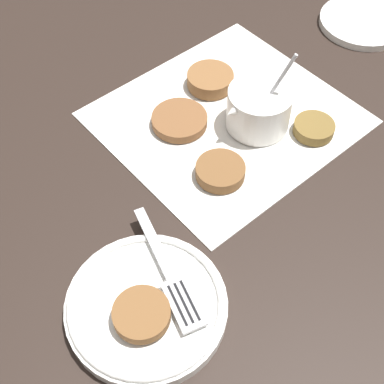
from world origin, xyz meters
TOP-DOWN VIEW (x-y plane):
  - ground_plane at (0.00, 0.00)m, footprint 4.00×4.00m
  - napkin at (0.03, 0.03)m, footprint 0.35×0.33m
  - sauce_bowl at (0.00, 0.06)m, footprint 0.10×0.09m
  - fritter_0 at (0.10, 0.11)m, footprint 0.06×0.06m
  - fritter_1 at (0.01, -0.04)m, footprint 0.07×0.07m
  - fritter_2 at (0.09, -0.00)m, footprint 0.08×0.08m
  - fritter_3 at (-0.05, 0.12)m, footprint 0.06×0.06m
  - serving_plate at (0.28, 0.21)m, footprint 0.18×0.18m
  - fritter_on_plate at (0.29, 0.22)m, footprint 0.06×0.06m
  - fork at (0.24, 0.20)m, footprint 0.05×0.16m
  - extra_saucer at (-0.29, -0.01)m, footprint 0.14×0.14m

SIDE VIEW (x-z plane):
  - ground_plane at x=0.00m, z-range 0.00..0.00m
  - napkin at x=0.03m, z-range 0.00..0.00m
  - extra_saucer at x=-0.29m, z-range 0.00..0.01m
  - fritter_2 at x=0.09m, z-range 0.00..0.02m
  - serving_plate at x=0.28m, z-range 0.00..0.02m
  - fritter_3 at x=-0.05m, z-range 0.00..0.02m
  - fritter_0 at x=0.10m, z-range 0.00..0.02m
  - fritter_1 at x=0.01m, z-range 0.00..0.02m
  - fork at x=0.24m, z-range 0.02..0.03m
  - fritter_on_plate at x=0.29m, z-range 0.02..0.04m
  - sauce_bowl at x=0.00m, z-range -0.03..0.09m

